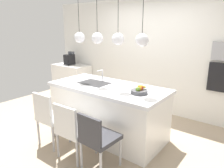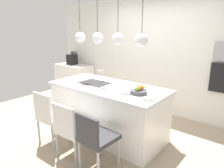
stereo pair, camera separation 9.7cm
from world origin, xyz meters
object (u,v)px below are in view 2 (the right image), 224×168
(fruit_bowl, at_px, (139,91))
(chair_far, at_px, (96,137))
(chair_near, at_px, (49,115))
(chair_middle, at_px, (72,128))
(coffee_machine, at_px, (72,59))

(fruit_bowl, height_order, chair_far, fruit_bowl)
(chair_near, distance_m, chair_middle, 0.57)
(chair_near, relative_size, chair_far, 1.09)
(coffee_machine, xyz_separation_m, chair_far, (2.98, -2.16, -0.54))
(chair_near, xyz_separation_m, chair_middle, (0.57, -0.01, -0.04))
(fruit_bowl, bearing_deg, chair_far, -100.04)
(coffee_machine, distance_m, chair_far, 3.73)
(chair_middle, height_order, chair_far, chair_middle)
(coffee_machine, distance_m, chair_near, 2.95)
(coffee_machine, xyz_separation_m, chair_near, (1.93, -2.17, -0.51))
(fruit_bowl, xyz_separation_m, chair_near, (-1.20, -0.84, -0.46))
(chair_far, bearing_deg, fruit_bowl, 79.96)
(fruit_bowl, distance_m, coffee_machine, 3.40)
(fruit_bowl, xyz_separation_m, coffee_machine, (-3.13, 1.33, 0.05))
(fruit_bowl, xyz_separation_m, chair_far, (-0.15, -0.83, -0.49))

